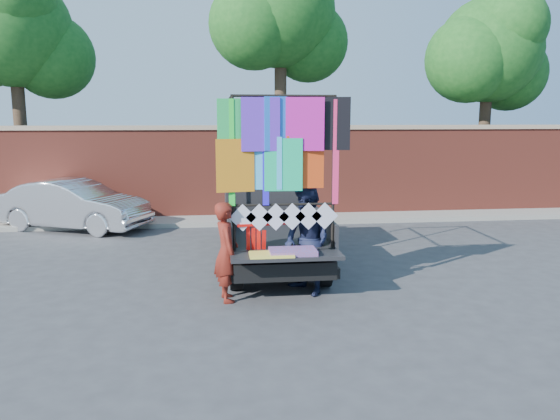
{
  "coord_description": "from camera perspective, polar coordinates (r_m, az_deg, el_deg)",
  "views": [
    {
      "loc": [
        -0.99,
        -8.35,
        2.86
      ],
      "look_at": [
        0.04,
        0.29,
        1.36
      ],
      "focal_mm": 35.0,
      "sensor_mm": 36.0,
      "label": 1
    }
  ],
  "objects": [
    {
      "name": "tree_mid",
      "position": [
        16.83,
        0.16,
        19.48
      ],
      "size": [
        4.2,
        3.3,
        7.73
      ],
      "color": "#38281C",
      "rests_on": "ground"
    },
    {
      "name": "curb",
      "position": [
        14.95,
        -2.89,
        -1.03
      ],
      "size": [
        30.0,
        1.2,
        0.12
      ],
      "primitive_type": "cube",
      "color": "gray",
      "rests_on": "ground"
    },
    {
      "name": "streamer_bundle",
      "position": [
        8.58,
        -2.02,
        -2.78
      ],
      "size": [
        0.96,
        0.2,
        0.66
      ],
      "color": "red",
      "rests_on": "ground"
    },
    {
      "name": "ground",
      "position": [
        8.88,
        -0.03,
        -8.99
      ],
      "size": [
        90.0,
        90.0,
        0.0
      ],
      "primitive_type": "plane",
      "color": "#38383A",
      "rests_on": "ground"
    },
    {
      "name": "sedan",
      "position": [
        14.79,
        -20.75,
        0.5
      ],
      "size": [
        4.08,
        2.77,
        1.27
      ],
      "primitive_type": "imported",
      "rotation": [
        0.0,
        0.0,
        1.16
      ],
      "color": "silver",
      "rests_on": "ground"
    },
    {
      "name": "pickup_truck",
      "position": [
        11.03,
        -1.21,
        -0.95
      ],
      "size": [
        2.01,
        5.05,
        3.18
      ],
      "color": "black",
      "rests_on": "ground"
    },
    {
      "name": "woman",
      "position": [
        8.52,
        -5.64,
        -4.36
      ],
      "size": [
        0.46,
        0.62,
        1.56
      ],
      "primitive_type": "imported",
      "rotation": [
        0.0,
        0.0,
        1.73
      ],
      "color": "maroon",
      "rests_on": "ground"
    },
    {
      "name": "tree_left",
      "position": [
        17.5,
        -26.13,
        16.22
      ],
      "size": [
        4.2,
        3.3,
        7.05
      ],
      "color": "#38281C",
      "rests_on": "ground"
    },
    {
      "name": "brick_wall",
      "position": [
        15.46,
        -3.11,
        4.07
      ],
      "size": [
        30.0,
        0.45,
        2.61
      ],
      "color": "brown",
      "rests_on": "ground"
    },
    {
      "name": "tree_right",
      "position": [
        18.64,
        21.16,
        14.97
      ],
      "size": [
        4.2,
        3.3,
        6.62
      ],
      "color": "#38281C",
      "rests_on": "ground"
    },
    {
      "name": "man",
      "position": [
        8.79,
        2.87,
        -3.22
      ],
      "size": [
        1.0,
        1.07,
        1.76
      ],
      "primitive_type": "imported",
      "rotation": [
        0.0,
        0.0,
        -1.06
      ],
      "color": "#151A34",
      "rests_on": "ground"
    }
  ]
}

